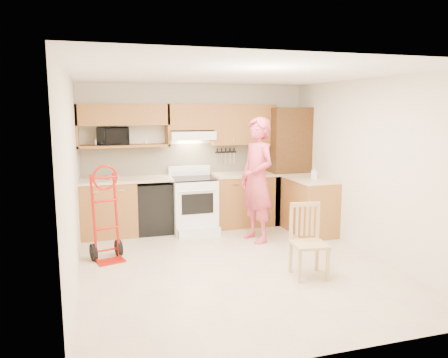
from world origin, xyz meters
name	(u,v)px	position (x,y,z in m)	size (l,w,h in m)	color
floor	(235,266)	(0.00, 0.00, -0.01)	(4.00, 4.50, 0.02)	beige
ceiling	(236,74)	(0.00, 0.00, 2.51)	(4.00, 4.50, 0.02)	white
wall_back	(195,156)	(0.00, 2.26, 1.25)	(4.00, 0.02, 2.50)	beige
wall_front	(324,213)	(0.00, -2.26, 1.25)	(4.00, 0.02, 2.50)	beige
wall_left	(71,181)	(-2.01, 0.00, 1.25)	(0.02, 4.50, 2.50)	beige
wall_right	(369,167)	(2.01, 0.00, 1.25)	(0.02, 4.50, 2.50)	beige
backsplash	(196,159)	(0.00, 2.23, 1.20)	(3.92, 0.03, 0.55)	beige
lower_cab_left	(108,209)	(-1.55, 1.95, 0.45)	(0.90, 0.60, 0.90)	brown
dishwasher	(154,207)	(-0.80, 1.95, 0.42)	(0.60, 0.60, 0.85)	black
lower_cab_right	(245,200)	(0.83, 1.95, 0.45)	(1.14, 0.60, 0.90)	brown
countertop_left	(126,180)	(-1.25, 1.95, 0.92)	(1.50, 0.63, 0.04)	#CCB792
countertop_right	(245,174)	(0.83, 1.95, 0.92)	(1.14, 0.63, 0.04)	#CCB792
cab_return_right	(309,206)	(1.70, 1.15, 0.45)	(0.60, 1.00, 0.90)	brown
countertop_return	(310,179)	(1.70, 1.15, 0.92)	(0.63, 1.00, 0.04)	#CCB792
pantry_tall	(287,165)	(1.65, 1.95, 1.05)	(0.70, 0.60, 2.10)	#573616
upper_cab_left	(123,115)	(-1.25, 2.08, 1.98)	(1.50, 0.33, 0.34)	brown
upper_shelf_mw	(124,146)	(-1.25, 2.08, 1.47)	(1.50, 0.33, 0.04)	brown
upper_cab_center	(191,117)	(-0.12, 2.08, 1.94)	(0.76, 0.33, 0.44)	brown
upper_cab_right	(243,124)	(0.83, 2.08, 1.80)	(1.14, 0.33, 0.70)	brown
range_hood	(192,135)	(-0.12, 2.02, 1.63)	(0.76, 0.46, 0.14)	white
knife_strip	(226,156)	(0.55, 2.21, 1.24)	(0.40, 0.05, 0.29)	black
microwave	(113,136)	(-1.42, 2.08, 1.63)	(0.51, 0.35, 0.28)	black
range	(194,200)	(-0.14, 1.78, 0.54)	(0.74, 0.97, 1.09)	white
person	(257,180)	(0.69, 0.98, 0.98)	(0.71, 0.47, 1.95)	#C33F51
hand_truck	(107,218)	(-1.61, 0.71, 0.60)	(0.47, 0.43, 1.20)	#A71109
dining_chair	(309,241)	(0.76, -0.63, 0.46)	(0.41, 0.45, 0.91)	#DBB170
soap_bottle	(314,173)	(1.70, 1.02, 1.04)	(0.09, 0.09, 0.20)	white
bowl	(113,178)	(-1.45, 1.95, 0.96)	(0.19, 0.19, 0.05)	white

